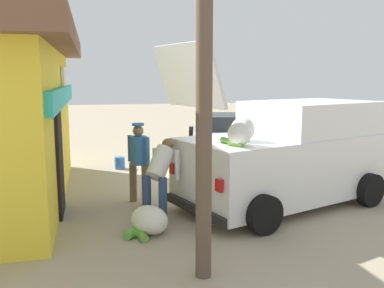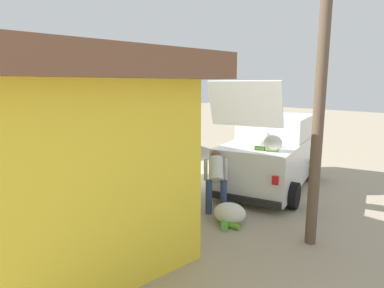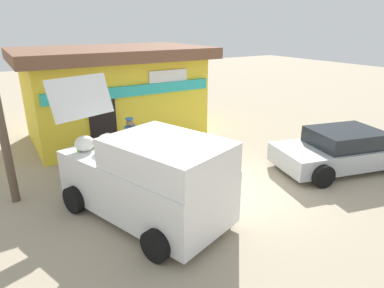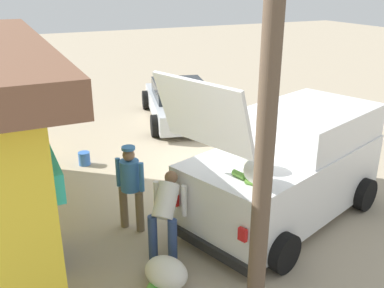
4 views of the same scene
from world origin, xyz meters
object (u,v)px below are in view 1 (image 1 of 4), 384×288
(delivery_van, at_px, (289,154))
(vendor_standing, at_px, (139,158))
(unloaded_banana_pile, at_px, (148,221))
(customer_bending, at_px, (160,172))
(paint_bucket, at_px, (120,163))
(parked_sedan, at_px, (219,133))

(delivery_van, relative_size, vendor_standing, 2.95)
(delivery_van, bearing_deg, unloaded_banana_pile, 109.28)
(delivery_van, xyz_separation_m, vendor_standing, (0.72, 2.89, -0.09))
(customer_bending, relative_size, paint_bucket, 4.34)
(vendor_standing, relative_size, customer_bending, 1.14)
(customer_bending, xyz_separation_m, unloaded_banana_pile, (-0.71, 0.30, -0.64))
(vendor_standing, relative_size, unloaded_banana_pile, 1.86)
(vendor_standing, bearing_deg, unloaded_banana_pile, 178.76)
(unloaded_banana_pile, xyz_separation_m, paint_bucket, (5.03, 0.17, -0.05))
(parked_sedan, height_order, unloaded_banana_pile, parked_sedan)
(unloaded_banana_pile, bearing_deg, customer_bending, -23.07)
(delivery_van, xyz_separation_m, unloaded_banana_pile, (-1.02, 2.93, -0.80))
(parked_sedan, relative_size, vendor_standing, 2.83)
(parked_sedan, height_order, customer_bending, customer_bending)
(customer_bending, bearing_deg, paint_bucket, 6.16)
(unloaded_banana_pile, distance_m, paint_bucket, 5.03)
(delivery_van, bearing_deg, vendor_standing, 76.04)
(unloaded_banana_pile, relative_size, paint_bucket, 2.66)
(delivery_van, bearing_deg, paint_bucket, 37.69)
(parked_sedan, relative_size, unloaded_banana_pile, 5.26)
(delivery_van, distance_m, parked_sedan, 6.41)
(parked_sedan, xyz_separation_m, vendor_standing, (-5.66, 3.39, 0.33))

